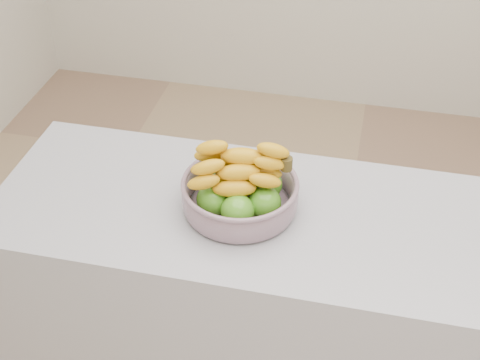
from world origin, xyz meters
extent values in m
cube|color=#9D9BA3|center=(0.00, -0.15, 0.45)|extent=(2.00, 0.60, 0.90)
cylinder|color=#989FB6|center=(-0.29, -0.15, 0.91)|extent=(0.28, 0.28, 0.01)
torus|color=#989FB6|center=(-0.29, -0.15, 0.99)|extent=(0.33, 0.33, 0.02)
sphere|color=#438216|center=(-0.28, -0.23, 0.96)|extent=(0.09, 0.09, 0.09)
sphere|color=#438216|center=(-0.22, -0.18, 0.96)|extent=(0.09, 0.09, 0.09)
sphere|color=#438216|center=(-0.23, -0.10, 0.96)|extent=(0.09, 0.09, 0.09)
sphere|color=#438216|center=(-0.30, -0.07, 0.96)|extent=(0.09, 0.09, 0.09)
sphere|color=#438216|center=(-0.37, -0.12, 0.96)|extent=(0.09, 0.09, 0.09)
sphere|color=#438216|center=(-0.35, -0.20, 0.96)|extent=(0.09, 0.09, 0.09)
ellipsoid|color=yellow|center=(-0.29, -0.20, 1.01)|extent=(0.21, 0.10, 0.05)
ellipsoid|color=yellow|center=(-0.30, -0.15, 1.01)|extent=(0.21, 0.08, 0.05)
ellipsoid|color=yellow|center=(-0.31, -0.10, 1.01)|extent=(0.21, 0.05, 0.05)
ellipsoid|color=yellow|center=(-0.29, -0.18, 1.05)|extent=(0.21, 0.11, 0.05)
ellipsoid|color=yellow|center=(-0.29, -0.12, 1.05)|extent=(0.21, 0.06, 0.05)
ellipsoid|color=yellow|center=(-0.28, -0.15, 1.08)|extent=(0.21, 0.08, 0.05)
cylinder|color=#413615|center=(-0.17, -0.13, 1.06)|extent=(0.03, 0.03, 0.04)
camera|label=1|loc=(0.03, -1.55, 2.12)|focal=50.00mm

